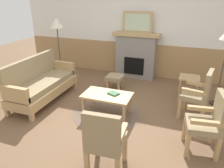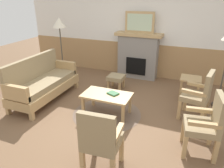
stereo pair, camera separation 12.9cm
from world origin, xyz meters
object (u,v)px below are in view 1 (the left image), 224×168
Objects in this scene: footstool at (115,78)px; side_table at (189,82)px; framed_picture at (137,22)px; floor_lamp_by_couch at (57,27)px; fireplace at (136,55)px; armchair_near_fireplace at (209,121)px; armchair_by_window_left at (199,92)px; book_on_table at (113,93)px; armchair_front_left at (105,139)px; coffee_table at (107,97)px; couch at (42,84)px.

side_table is (1.77, 0.01, 0.15)m from footstool.
framed_picture is 0.48× the size of floor_lamp_by_couch.
fireplace is 3.33m from armchair_near_fireplace.
fireplace is at bearing 133.43° from armchair_by_window_left.
armchair_front_left reaches higher than book_on_table.
armchair_near_fireplace is 1.00× the size of armchair_front_left.
armchair_front_left is (0.53, -3.73, -0.11)m from fireplace.
armchair_by_window_left is (1.70, -1.79, -0.11)m from fireplace.
coffee_table is at bearing -90.00° from framed_picture.
armchair_near_fireplace and armchair_front_left have the same top height.
armchair_near_fireplace is (3.43, -0.60, 0.14)m from couch.
armchair_by_window_left is 0.80m from side_table.
book_on_table is 0.12× the size of floor_lamp_by_couch.
fireplace is 2.73m from couch.
armchair_front_left is (-1.29, -0.93, 0.00)m from armchair_near_fireplace.
armchair_near_fireplace is at bearing -27.27° from floor_lamp_by_couch.
couch is 3.34m from armchair_by_window_left.
coffee_table is 0.98× the size of armchair_near_fireplace.
framed_picture is at bearing 90.00° from fireplace.
armchair_front_left is (0.80, -2.69, 0.25)m from footstool.
framed_picture reaches higher than armchair_by_window_left.
framed_picture is 3.90m from armchair_front_left.
armchair_by_window_left is 2.26m from armchair_front_left.
book_on_table is at bearing -33.54° from floor_lamp_by_couch.
footstool is 0.41× the size of armchair_front_left.
framed_picture is 0.83× the size of coffee_table.
armchair_near_fireplace is 1.80m from side_table.
footstool is 0.24× the size of floor_lamp_by_couch.
side_table is 3.63m from floor_lamp_by_couch.
book_on_table is (1.72, -0.03, 0.06)m from couch.
armchair_near_fireplace and armchair_by_window_left have the same top height.
couch is at bearing -159.44° from side_table.
fireplace is 1.35× the size of coffee_table.
fireplace is at bearing 90.00° from coffee_table.
floor_lamp_by_couch reaches higher than book_on_table.
armchair_front_left reaches higher than footstool.
armchair_by_window_left is at bearing 6.85° from couch.
armchair_front_left is at bearing -74.51° from book_on_table.
fireplace is at bearing 53.61° from couch.
side_table is at bearing 100.06° from armchair_near_fireplace.
couch is 1.75m from floor_lamp_by_couch.
framed_picture reaches higher than footstool.
armchair_front_left is at bearing -81.95° from framed_picture.
book_on_table is 1.84m from side_table.
couch is 1.07× the size of floor_lamp_by_couch.
book_on_table reaches higher than footstool.
armchair_front_left is (0.53, -3.73, -1.02)m from framed_picture.
armchair_front_left reaches higher than coffee_table.
framed_picture is 2.49m from book_on_table.
coffee_table is at bearing -163.95° from armchair_by_window_left.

